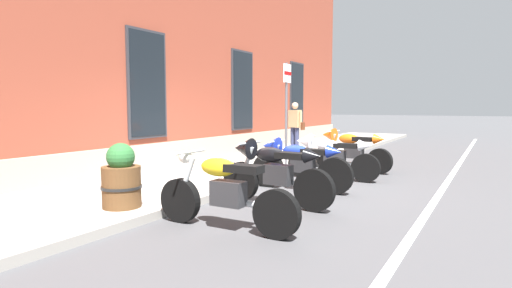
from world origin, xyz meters
name	(u,v)px	position (x,y,z in m)	size (l,w,h in m)	color
ground_plane	(261,186)	(0.00, 0.00, 0.00)	(140.00, 140.00, 0.00)	#424244
sidewalk	(200,176)	(0.00, 1.54, 0.06)	(31.02, 3.08, 0.13)	gray
lane_stripe	(432,204)	(0.00, -3.20, 0.00)	(31.02, 0.12, 0.01)	silver
motorcycle_yellow_naked	(224,192)	(-2.82, -1.06, 0.49)	(0.62, 2.09, 1.00)	black
motorcycle_black_sport	(272,170)	(-1.33, -0.96, 0.58)	(0.62, 2.03, 1.07)	black
motorcycle_blue_sport	(297,162)	(-0.03, -0.81, 0.55)	(0.62, 2.04, 0.99)	black
motorcycle_white_sport	(329,154)	(1.37, -0.92, 0.55)	(0.62, 2.04, 0.99)	black
motorcycle_orange_sport	(349,148)	(2.79, -0.92, 0.57)	(0.67, 2.03, 1.04)	black
pedestrian_tan_coat	(295,124)	(4.91, 1.53, 1.01)	(0.31, 0.65, 1.59)	#2D3351
parking_sign	(287,100)	(1.87, 0.35, 1.74)	(0.36, 0.07, 2.50)	#4C4C51
barrel_planter	(121,179)	(-3.01, 0.60, 0.54)	(0.58, 0.58, 0.94)	brown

